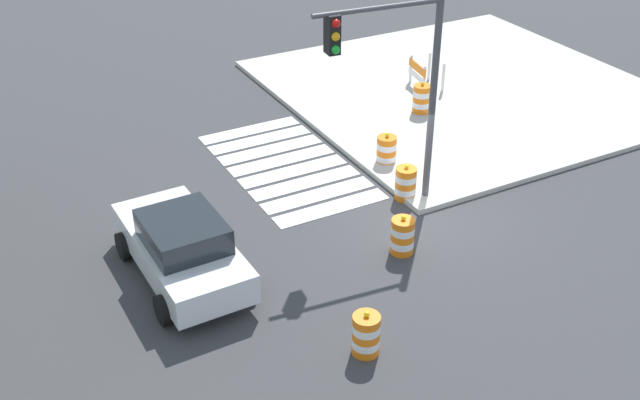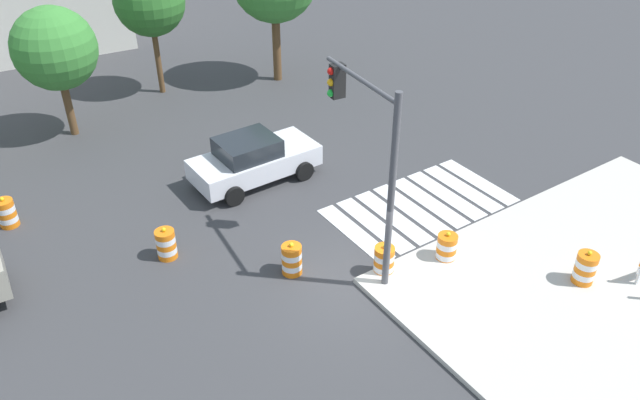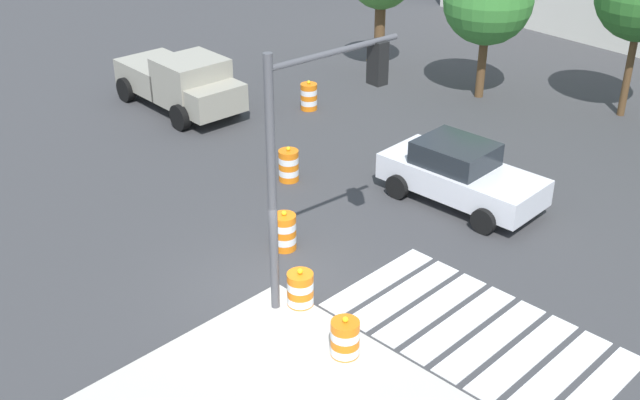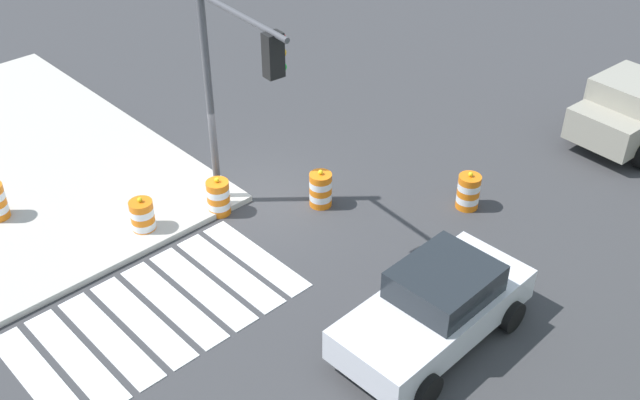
# 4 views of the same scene
# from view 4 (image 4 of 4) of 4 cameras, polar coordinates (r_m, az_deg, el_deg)

# --- Properties ---
(ground_plane) EXTENTS (120.00, 120.00, 0.00)m
(ground_plane) POSITION_cam_4_polar(r_m,az_deg,el_deg) (18.91, -5.19, -0.06)
(ground_plane) COLOR #38383A
(crosswalk_stripes) EXTENTS (5.85, 3.20, 0.02)m
(crosswalk_stripes) POSITION_cam_4_polar(r_m,az_deg,el_deg) (16.03, -12.32, -8.36)
(crosswalk_stripes) COLOR silver
(crosswalk_stripes) RESTS_ON ground
(sports_car) EXTENTS (4.34, 2.22, 1.63)m
(sports_car) POSITION_cam_4_polar(r_m,az_deg,el_deg) (14.80, 8.88, -8.03)
(sports_car) COLOR silver
(sports_car) RESTS_ON ground
(traffic_barrel_near_corner) EXTENTS (0.56, 0.56, 1.02)m
(traffic_barrel_near_corner) POSITION_cam_4_polar(r_m,az_deg,el_deg) (18.33, -7.77, 0.20)
(traffic_barrel_near_corner) COLOR orange
(traffic_barrel_near_corner) RESTS_ON ground
(traffic_barrel_median_near) EXTENTS (0.56, 0.56, 1.02)m
(traffic_barrel_median_near) POSITION_cam_4_polar(r_m,az_deg,el_deg) (18.73, 11.27, 0.63)
(traffic_barrel_median_near) COLOR orange
(traffic_barrel_median_near) RESTS_ON ground
(traffic_barrel_median_far) EXTENTS (0.56, 0.56, 1.02)m
(traffic_barrel_median_far) POSITION_cam_4_polar(r_m,az_deg,el_deg) (18.45, 0.05, 0.82)
(traffic_barrel_median_far) COLOR orange
(traffic_barrel_median_far) RESTS_ON ground
(traffic_barrel_far_curb) EXTENTS (0.56, 0.56, 1.02)m
(traffic_barrel_far_curb) POSITION_cam_4_polar(r_m,az_deg,el_deg) (17.97, -13.39, -1.31)
(traffic_barrel_far_curb) COLOR orange
(traffic_barrel_far_curb) RESTS_ON ground
(traffic_light_pole) EXTENTS (0.55, 3.28, 5.50)m
(traffic_light_pole) POSITION_cam_4_polar(r_m,az_deg,el_deg) (16.21, -6.65, 9.55)
(traffic_light_pole) COLOR #4C4C51
(traffic_light_pole) RESTS_ON sidewalk_corner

